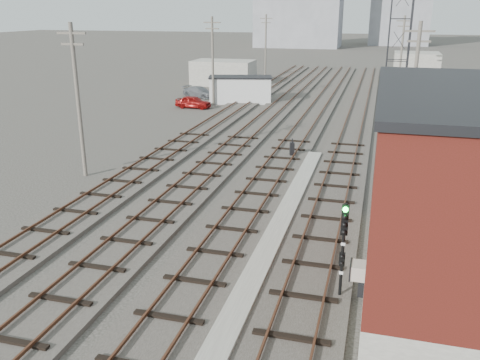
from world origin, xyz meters
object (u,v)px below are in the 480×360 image
at_px(switch_stand, 292,149).
at_px(car_silver, 228,91).
at_px(signal_mast, 343,246).
at_px(car_red, 193,102).
at_px(site_trailer, 240,89).
at_px(car_grey, 200,92).

height_order(switch_stand, car_silver, switch_stand).
bearing_deg(signal_mast, car_red, 118.21).
bearing_deg(signal_mast, switch_stand, 105.17).
relative_size(site_trailer, car_grey, 1.70).
distance_m(site_trailer, car_grey, 5.86).
xyz_separation_m(signal_mast, car_grey, (-19.28, 39.35, -1.45)).
bearing_deg(car_red, switch_stand, -137.40).
bearing_deg(switch_stand, site_trailer, 93.14).
relative_size(car_red, car_silver, 0.90).
bearing_deg(signal_mast, car_silver, 111.79).
bearing_deg(signal_mast, site_trailer, 110.36).
bearing_deg(switch_stand, signal_mast, -96.31).
xyz_separation_m(switch_stand, car_red, (-12.95, 15.57, 0.03)).
height_order(signal_mast, car_red, signal_mast).
xyz_separation_m(car_red, car_silver, (1.35, 7.87, 0.05)).
bearing_deg(site_trailer, signal_mast, -83.70).
height_order(car_silver, car_grey, car_silver).
bearing_deg(signal_mast, car_grey, 116.10).
height_order(signal_mast, car_silver, signal_mast).
xyz_separation_m(site_trailer, car_silver, (-2.46, 3.49, -0.75)).
distance_m(switch_stand, car_red, 20.25).
xyz_separation_m(signal_mast, site_trailer, (-13.85, 37.30, -0.64)).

